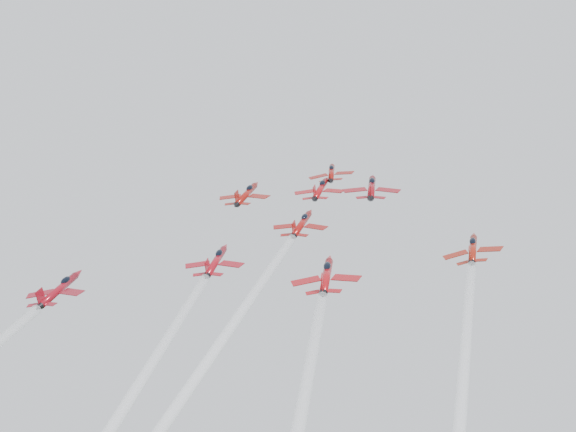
# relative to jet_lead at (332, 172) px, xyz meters

# --- Properties ---
(jet_lead) EXTENTS (9.00, 11.23, 8.11)m
(jet_lead) POSITION_rel_jet_lead_xyz_m (0.00, 0.00, 0.00)
(jet_lead) COLOR maroon
(jet_row2_left) EXTENTS (10.10, 12.60, 9.10)m
(jet_row2_left) POSITION_rel_jet_lead_xyz_m (-14.97, -7.81, -5.41)
(jet_row2_left) COLOR maroon
(jet_row2_center) EXTENTS (9.58, 11.95, 8.63)m
(jet_row2_center) POSITION_rel_jet_lead_xyz_m (-0.51, -7.97, -5.53)
(jet_row2_center) COLOR #AC1015
(jet_row2_right) EXTENTS (10.48, 13.07, 9.44)m
(jet_row2_right) POSITION_rel_jet_lead_xyz_m (9.21, -9.03, -6.26)
(jet_row2_right) COLOR maroon
(jet_center) EXTENTS (9.31, 83.91, 58.76)m
(jet_center) POSITION_rel_jet_lead_xyz_m (-0.53, -59.62, -41.45)
(jet_center) COLOR #9B110E
(jet_rear_farright) EXTENTS (8.43, 75.93, 53.17)m
(jet_rear_farright) POSITION_rel_jet_lead_xyz_m (27.07, -67.80, -47.13)
(jet_rear_farright) COLOR #9D1D0F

